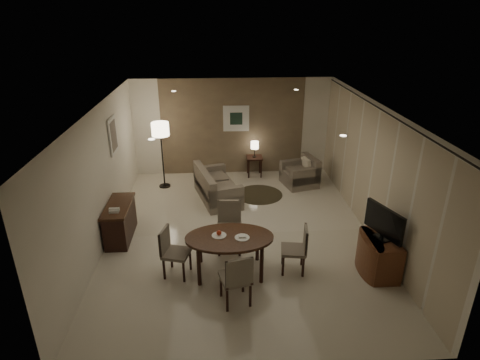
{
  "coord_description": "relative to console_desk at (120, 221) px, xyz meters",
  "views": [
    {
      "loc": [
        -0.48,
        -7.38,
        4.42
      ],
      "look_at": [
        0.0,
        0.2,
        1.15
      ],
      "focal_mm": 30.0,
      "sensor_mm": 36.0,
      "label": 1
    }
  ],
  "objects": [
    {
      "name": "room_shell",
      "position": [
        2.49,
        0.4,
        0.98
      ],
      "size": [
        5.5,
        7.0,
        2.7
      ],
      "color": "beige",
      "rests_on": "ground"
    },
    {
      "name": "taupe_accent",
      "position": [
        2.49,
        3.48,
        0.98
      ],
      "size": [
        3.96,
        0.03,
        2.7
      ],
      "primitive_type": "cube",
      "color": "#7B684D",
      "rests_on": "wall_back"
    },
    {
      "name": "curtain_wall",
      "position": [
        5.17,
        0.0,
        0.95
      ],
      "size": [
        0.08,
        6.7,
        2.58
      ],
      "primitive_type": null,
      "color": "beige",
      "rests_on": "wall_right"
    },
    {
      "name": "curtain_rod",
      "position": [
        5.17,
        0.0,
        2.27
      ],
      "size": [
        0.03,
        6.8,
        0.03
      ],
      "primitive_type": "cylinder",
      "rotation": [
        1.57,
        0.0,
        0.0
      ],
      "color": "black",
      "rests_on": "wall_right"
    },
    {
      "name": "art_back_frame",
      "position": [
        2.59,
        3.46,
        1.23
      ],
      "size": [
        0.72,
        0.03,
        0.72
      ],
      "primitive_type": "cube",
      "color": "silver",
      "rests_on": "wall_back"
    },
    {
      "name": "art_back_canvas",
      "position": [
        2.59,
        3.44,
        1.23
      ],
      "size": [
        0.34,
        0.01,
        0.34
      ],
      "primitive_type": "cube",
      "color": "black",
      "rests_on": "wall_back"
    },
    {
      "name": "art_left_frame",
      "position": [
        -0.23,
        1.2,
        1.48
      ],
      "size": [
        0.03,
        0.6,
        0.8
      ],
      "primitive_type": "cube",
      "color": "silver",
      "rests_on": "wall_left"
    },
    {
      "name": "art_left_canvas",
      "position": [
        -0.21,
        1.2,
        1.48
      ],
      "size": [
        0.01,
        0.46,
        0.64
      ],
      "primitive_type": "cube",
      "color": "gray",
      "rests_on": "wall_left"
    },
    {
      "name": "downlight_nl",
      "position": [
        1.09,
        -1.8,
        2.31
      ],
      "size": [
        0.1,
        0.1,
        0.01
      ],
      "primitive_type": "cylinder",
      "color": "white",
      "rests_on": "ceiling"
    },
    {
      "name": "downlight_nr",
      "position": [
        3.89,
        -1.8,
        2.31
      ],
      "size": [
        0.1,
        0.1,
        0.01
      ],
      "primitive_type": "cylinder",
      "color": "white",
      "rests_on": "ceiling"
    },
    {
      "name": "downlight_fl",
      "position": [
        1.09,
        1.8,
        2.31
      ],
      "size": [
        0.1,
        0.1,
        0.01
      ],
      "primitive_type": "cylinder",
      "color": "white",
      "rests_on": "ceiling"
    },
    {
      "name": "downlight_fr",
      "position": [
        3.89,
        1.8,
        2.31
      ],
      "size": [
        0.1,
        0.1,
        0.01
      ],
      "primitive_type": "cylinder",
      "color": "white",
      "rests_on": "ceiling"
    },
    {
      "name": "console_desk",
      "position": [
        0.0,
        0.0,
        0.0
      ],
      "size": [
        0.48,
        1.2,
        0.75
      ],
      "primitive_type": null,
      "color": "#452716",
      "rests_on": "floor"
    },
    {
      "name": "telephone",
      "position": [
        0.0,
        -0.3,
        0.43
      ],
      "size": [
        0.2,
        0.14,
        0.09
      ],
      "primitive_type": null,
      "color": "white",
      "rests_on": "console_desk"
    },
    {
      "name": "tv_cabinet",
      "position": [
        4.89,
        -1.5,
        -0.03
      ],
      "size": [
        0.48,
        0.9,
        0.7
      ],
      "primitive_type": null,
      "color": "brown",
      "rests_on": "floor"
    },
    {
      "name": "flat_tv",
      "position": [
        4.87,
        -1.5,
        0.65
      ],
      "size": [
        0.36,
        0.85,
        0.6
      ],
      "primitive_type": null,
      "rotation": [
        0.0,
        0.0,
        0.35
      ],
      "color": "black",
      "rests_on": "tv_cabinet"
    },
    {
      "name": "dining_table",
      "position": [
        2.21,
        -1.33,
        -0.01
      ],
      "size": [
        1.56,
        0.97,
        0.73
      ],
      "primitive_type": null,
      "color": "#452716",
      "rests_on": "floor"
    },
    {
      "name": "chair_near",
      "position": [
        2.27,
        -2.13,
        0.1
      ],
      "size": [
        0.56,
        0.56,
        0.95
      ],
      "primitive_type": null,
      "rotation": [
        0.0,
        0.0,
        3.38
      ],
      "color": "gray",
      "rests_on": "floor"
    },
    {
      "name": "chair_far",
      "position": [
        2.23,
        -0.63,
        0.12
      ],
      "size": [
        0.5,
        0.5,
        0.99
      ],
      "primitive_type": null,
      "rotation": [
        0.0,
        0.0,
        -0.05
      ],
      "color": "gray",
      "rests_on": "floor"
    },
    {
      "name": "chair_left",
      "position": [
        1.27,
        -1.35,
        0.08
      ],
      "size": [
        0.54,
        0.54,
        0.91
      ],
      "primitive_type": null,
      "rotation": [
        0.0,
        0.0,
        1.3
      ],
      "color": "gray",
      "rests_on": "floor"
    },
    {
      "name": "chair_right",
      "position": [
        3.35,
        -1.36,
        0.07
      ],
      "size": [
        0.49,
        0.49,
        0.89
      ],
      "primitive_type": null,
      "rotation": [
        0.0,
        0.0,
        -1.72
      ],
      "color": "gray",
      "rests_on": "floor"
    },
    {
      "name": "plate_a",
      "position": [
        2.03,
        -1.28,
        0.36
      ],
      "size": [
        0.26,
        0.26,
        0.02
      ],
      "primitive_type": "cylinder",
      "color": "white",
      "rests_on": "dining_table"
    },
    {
      "name": "plate_b",
      "position": [
        2.43,
        -1.38,
        0.36
      ],
      "size": [
        0.26,
        0.26,
        0.02
      ],
      "primitive_type": "cylinder",
      "color": "white",
      "rests_on": "dining_table"
    },
    {
      "name": "fruit_apple",
      "position": [
        2.03,
        -1.28,
        0.42
      ],
      "size": [
        0.09,
        0.09,
        0.09
      ],
      "primitive_type": "sphere",
      "color": "red",
      "rests_on": "plate_a"
    },
    {
      "name": "napkin",
      "position": [
        2.43,
        -1.38,
        0.39
      ],
      "size": [
        0.12,
        0.08,
        0.03
      ],
      "primitive_type": "cube",
      "color": "white",
      "rests_on": "plate_b"
    },
    {
      "name": "round_rug",
      "position": [
        3.09,
        1.88,
        -0.37
      ],
      "size": [
        1.19,
        1.19,
        0.01
      ],
      "primitive_type": "cylinder",
      "color": "#433925",
      "rests_on": "floor"
    },
    {
      "name": "sofa",
      "position": [
        2.03,
        1.73,
        0.01
      ],
      "size": [
        1.82,
        1.24,
        0.78
      ],
      "primitive_type": null,
      "rotation": [
        0.0,
        0.0,
        1.84
      ],
      "color": "gray",
      "rests_on": "floor"
    },
    {
      "name": "armchair",
      "position": [
        4.24,
        2.45,
        0.01
      ],
      "size": [
        1.0,
        1.04,
        0.77
      ],
      "primitive_type": null,
      "rotation": [
        0.0,
        0.0,
        -1.32
      ],
      "color": "gray",
      "rests_on": "floor"
    },
    {
      "name": "side_table",
      "position": [
        3.09,
        3.18,
        -0.1
      ],
      "size": [
        0.44,
        0.44,
        0.56
      ],
      "primitive_type": null,
      "color": "black",
      "rests_on": "floor"
    },
    {
      "name": "table_lamp",
      "position": [
        3.09,
        3.18,
        0.43
      ],
      "size": [
        0.22,
        0.22,
        0.5
      ],
      "primitive_type": null,
      "color": "#FFEAC1",
      "rests_on": "side_table"
    },
    {
      "name": "floor_lamp",
      "position": [
        0.61,
        2.56,
        0.5
      ],
      "size": [
        0.45,
        0.45,
        1.76
      ],
      "primitive_type": null,
      "color": "#FFE5B7",
      "rests_on": "floor"
    }
  ]
}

